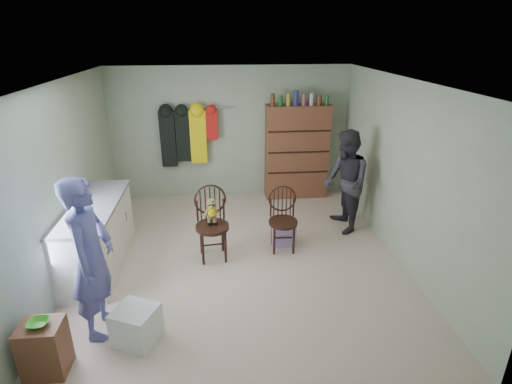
{
  "coord_description": "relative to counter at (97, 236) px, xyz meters",
  "views": [
    {
      "loc": [
        -0.27,
        -5.0,
        3.06
      ],
      "look_at": [
        0.25,
        0.2,
        0.95
      ],
      "focal_mm": 28.0,
      "sensor_mm": 36.0,
      "label": 1
    }
  ],
  "objects": [
    {
      "name": "ground_plane",
      "position": [
        1.95,
        0.0,
        -0.47
      ],
      "size": [
        5.0,
        5.0,
        0.0
      ],
      "primitive_type": "plane",
      "color": "beige",
      "rests_on": "ground"
    },
    {
      "name": "plastic_tub",
      "position": [
        0.76,
        -1.54,
        -0.27
      ],
      "size": [
        0.54,
        0.53,
        0.39
      ],
      "primitive_type": "cube",
      "rotation": [
        0.0,
        0.0,
        -0.43
      ],
      "color": "white",
      "rests_on": "ground"
    },
    {
      "name": "bowl",
      "position": [
        -0.02,
        -1.88,
        0.1
      ],
      "size": [
        0.19,
        0.19,
        0.05
      ],
      "primitive_type": "imported",
      "color": "green",
      "rests_on": "stool"
    },
    {
      "name": "person_right",
      "position": [
        3.69,
        0.77,
        0.36
      ],
      "size": [
        0.66,
        0.83,
        1.67
      ],
      "primitive_type": "imported",
      "rotation": [
        0.0,
        0.0,
        -1.53
      ],
      "color": "#2D2B33",
      "rests_on": "ground"
    },
    {
      "name": "room_walls",
      "position": [
        1.95,
        0.53,
        1.11
      ],
      "size": [
        5.0,
        5.0,
        5.0
      ],
      "color": "#A0AE92",
      "rests_on": "ground"
    },
    {
      "name": "chair_far",
      "position": [
        2.61,
        0.26,
        0.05
      ],
      "size": [
        0.45,
        0.45,
        0.97
      ],
      "rotation": [
        0.0,
        0.0,
        -0.04
      ],
      "color": "black",
      "rests_on": "ground"
    },
    {
      "name": "dresser",
      "position": [
        3.2,
        2.3,
        0.44
      ],
      "size": [
        1.2,
        0.39,
        2.08
      ],
      "color": "brown",
      "rests_on": "ground"
    },
    {
      "name": "counter",
      "position": [
        0.0,
        0.0,
        0.0
      ],
      "size": [
        0.64,
        1.86,
        0.94
      ],
      "color": "silver",
      "rests_on": "ground"
    },
    {
      "name": "person_left",
      "position": [
        0.35,
        -1.31,
        0.42
      ],
      "size": [
        0.47,
        0.68,
        1.79
      ],
      "primitive_type": "imported",
      "rotation": [
        0.0,
        0.0,
        1.5
      ],
      "color": "#54559A",
      "rests_on": "ground"
    },
    {
      "name": "striped_bag",
      "position": [
        2.64,
        0.38,
        -0.28
      ],
      "size": [
        0.36,
        0.28,
        0.38
      ],
      "primitive_type": "cube",
      "rotation": [
        0.0,
        0.0,
        -0.01
      ],
      "color": "pink",
      "rests_on": "ground"
    },
    {
      "name": "stool",
      "position": [
        -0.02,
        -1.88,
        -0.2
      ],
      "size": [
        0.38,
        0.33,
        0.55
      ],
      "primitive_type": "cube",
      "color": "brown",
      "rests_on": "ground"
    },
    {
      "name": "coat_rack",
      "position": [
        1.12,
        2.38,
        0.78
      ],
      "size": [
        1.42,
        0.12,
        1.09
      ],
      "color": "#99999E",
      "rests_on": "ground"
    },
    {
      "name": "chair_front",
      "position": [
        1.56,
        0.12,
        0.13
      ],
      "size": [
        0.52,
        0.52,
        1.07
      ],
      "rotation": [
        0.0,
        0.0,
        0.1
      ],
      "color": "black",
      "rests_on": "ground"
    }
  ]
}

